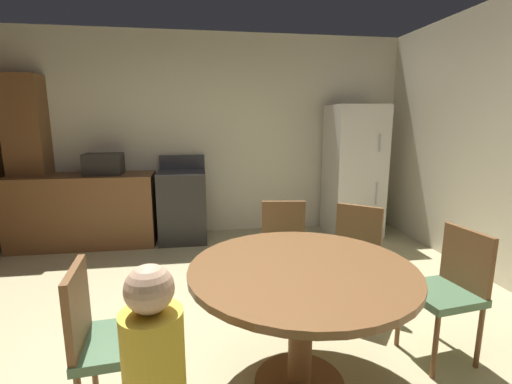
# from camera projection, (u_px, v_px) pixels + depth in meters

# --- Properties ---
(ground_plane) EXTENTS (14.00, 14.00, 0.00)m
(ground_plane) POSITION_uv_depth(u_px,v_px,m) (234.00, 368.00, 2.31)
(ground_plane) COLOR tan
(wall_back) EXTENTS (5.57, 0.12, 2.70)m
(wall_back) POSITION_uv_depth(u_px,v_px,m) (212.00, 136.00, 4.99)
(wall_back) COLOR beige
(wall_back) RESTS_ON ground
(kitchen_counter) EXTENTS (1.72, 0.60, 0.90)m
(kitchen_counter) POSITION_uv_depth(u_px,v_px,m) (85.00, 210.00, 4.53)
(kitchen_counter) COLOR brown
(kitchen_counter) RESTS_ON ground
(pantry_column) EXTENTS (0.44, 0.36, 2.10)m
(pantry_column) POSITION_uv_depth(u_px,v_px,m) (30.00, 162.00, 4.49)
(pantry_column) COLOR brown
(pantry_column) RESTS_ON ground
(oven_range) EXTENTS (0.60, 0.60, 1.10)m
(oven_range) POSITION_uv_depth(u_px,v_px,m) (183.00, 205.00, 4.71)
(oven_range) COLOR #2D2B28
(oven_range) RESTS_ON ground
(refrigerator) EXTENTS (0.68, 0.68, 1.76)m
(refrigerator) POSITION_uv_depth(u_px,v_px,m) (354.00, 171.00, 4.93)
(refrigerator) COLOR silver
(refrigerator) RESTS_ON ground
(microwave) EXTENTS (0.44, 0.32, 0.26)m
(microwave) POSITION_uv_depth(u_px,v_px,m) (104.00, 164.00, 4.46)
(microwave) COLOR black
(microwave) RESTS_ON kitchen_counter
(dining_table) EXTENTS (1.28, 1.28, 0.76)m
(dining_table) POSITION_uv_depth(u_px,v_px,m) (302.00, 291.00, 2.05)
(dining_table) COLOR brown
(dining_table) RESTS_ON ground
(chair_west) EXTENTS (0.43, 0.43, 0.87)m
(chair_west) POSITION_uv_depth(u_px,v_px,m) (105.00, 335.00, 1.82)
(chair_west) COLOR brown
(chair_west) RESTS_ON ground
(chair_east) EXTENTS (0.45, 0.45, 0.87)m
(chair_east) POSITION_uv_depth(u_px,v_px,m) (450.00, 285.00, 2.36)
(chair_east) COLOR brown
(chair_east) RESTS_ON ground
(chair_northeast) EXTENTS (0.56, 0.56, 0.87)m
(chair_northeast) POSITION_uv_depth(u_px,v_px,m) (354.00, 252.00, 2.95)
(chair_northeast) COLOR brown
(chair_northeast) RESTS_ON ground
(chair_north) EXTENTS (0.45, 0.45, 0.87)m
(chair_north) POSITION_uv_depth(u_px,v_px,m) (284.00, 246.00, 3.10)
(chair_north) COLOR brown
(chair_north) RESTS_ON ground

